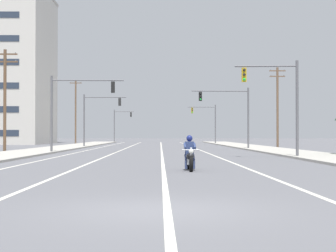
% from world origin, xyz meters
% --- Properties ---
extents(ground_plane, '(400.00, 400.00, 0.00)m').
position_xyz_m(ground_plane, '(0.00, 0.00, 0.00)').
color(ground_plane, '#5B5B60').
extents(lane_stripe_center, '(0.16, 100.00, 0.01)m').
position_xyz_m(lane_stripe_center, '(0.21, 45.00, 0.00)').
color(lane_stripe_center, beige).
rests_on(lane_stripe_center, ground).
extents(lane_stripe_left, '(0.16, 100.00, 0.01)m').
position_xyz_m(lane_stripe_left, '(-3.60, 45.00, 0.00)').
color(lane_stripe_left, beige).
rests_on(lane_stripe_left, ground).
extents(lane_stripe_right, '(0.16, 100.00, 0.01)m').
position_xyz_m(lane_stripe_right, '(3.89, 45.00, 0.00)').
color(lane_stripe_right, beige).
rests_on(lane_stripe_right, ground).
extents(lane_stripe_far_left, '(0.16, 100.00, 0.01)m').
position_xyz_m(lane_stripe_far_left, '(-6.76, 45.00, 0.00)').
color(lane_stripe_far_left, beige).
rests_on(lane_stripe_far_left, ground).
extents(sidewalk_kerb_right, '(4.40, 110.00, 0.14)m').
position_xyz_m(sidewalk_kerb_right, '(10.45, 40.00, 0.07)').
color(sidewalk_kerb_right, '#ADA89E').
rests_on(sidewalk_kerb_right, ground).
extents(sidewalk_kerb_left, '(4.40, 110.00, 0.14)m').
position_xyz_m(sidewalk_kerb_left, '(-10.45, 40.00, 0.07)').
color(sidewalk_kerb_left, '#ADA89E').
rests_on(sidewalk_kerb_left, ground).
extents(motorcycle_with_rider, '(0.70, 2.19, 1.46)m').
position_xyz_m(motorcycle_with_rider, '(1.30, 11.87, 0.59)').
color(motorcycle_with_rider, black).
rests_on(motorcycle_with_rider, ground).
extents(traffic_signal_near_right, '(4.03, 0.43, 6.20)m').
position_xyz_m(traffic_signal_near_right, '(7.66, 23.87, 4.04)').
color(traffic_signal_near_right, '#56565B').
rests_on(traffic_signal_near_right, ground).
extents(traffic_signal_near_left, '(5.86, 0.43, 6.20)m').
position_xyz_m(traffic_signal_near_left, '(-6.92, 33.25, 4.16)').
color(traffic_signal_near_left, '#56565B').
rests_on(traffic_signal_near_left, ground).
extents(traffic_signal_mid_right, '(5.79, 0.62, 6.20)m').
position_xyz_m(traffic_signal_mid_right, '(7.25, 44.02, 4.15)').
color(traffic_signal_mid_right, '#56565B').
rests_on(traffic_signal_mid_right, ground).
extents(traffic_signal_mid_left, '(5.02, 0.46, 6.20)m').
position_xyz_m(traffic_signal_mid_left, '(-7.41, 53.45, 4.11)').
color(traffic_signal_mid_left, '#56565B').
rests_on(traffic_signal_mid_left, ground).
extents(traffic_signal_far_right, '(4.43, 0.41, 6.20)m').
position_xyz_m(traffic_signal_far_right, '(7.61, 75.94, 4.07)').
color(traffic_signal_far_right, '#56565B').
rests_on(traffic_signal_far_right, ground).
extents(traffic_signal_far_left, '(3.78, 0.52, 6.20)m').
position_xyz_m(traffic_signal_far_left, '(-7.57, 93.31, 4.03)').
color(traffic_signal_far_left, '#56565B').
rests_on(traffic_signal_far_left, ground).
extents(utility_pole_left_near, '(2.19, 0.26, 8.77)m').
position_xyz_m(utility_pole_left_near, '(-13.20, 36.14, 4.74)').
color(utility_pole_left_near, brown).
rests_on(utility_pole_left_near, ground).
extents(utility_pole_right_far, '(1.92, 0.26, 9.37)m').
position_xyz_m(utility_pole_right_far, '(13.84, 53.15, 5.01)').
color(utility_pole_right_far, brown).
rests_on(utility_pole_right_far, ground).
extents(utility_pole_left_far, '(1.94, 0.26, 10.26)m').
position_xyz_m(utility_pole_left_far, '(-13.65, 78.34, 5.32)').
color(utility_pole_left_far, brown).
rests_on(utility_pole_left_far, ground).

